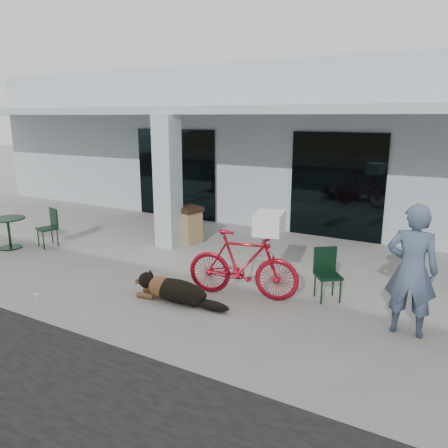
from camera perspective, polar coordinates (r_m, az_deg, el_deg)
The scene contains 15 objects.
ground at distance 8.22m, azimuth -8.23°, elevation -8.28°, with size 80.00×80.00×0.00m, color #A4A19B.
building at distance 15.25m, azimuth 11.65°, elevation 10.50°, with size 22.00×7.00×4.50m, color #A9B7BF.
storefront_glass_left at distance 13.63m, azimuth -6.33°, elevation 6.52°, with size 2.80×0.06×2.70m, color black.
storefront_glass_right at distance 11.47m, azimuth 14.48°, elevation 4.78°, with size 2.40×0.06×2.70m, color black.
column at distance 10.46m, azimuth -7.36°, elevation 5.43°, with size 0.50×0.50×3.12m, color #A9B7BF.
overhang at distance 10.68m, azimuth 3.39°, elevation 14.57°, with size 22.00×2.80×0.18m, color #A9B7BF.
bicycle at distance 7.57m, azimuth 2.45°, elevation -5.31°, with size 0.56×1.97×1.18m, color #A50D1D.
laundry_basket at distance 7.25m, azimuth 5.94°, elevation 0.11°, with size 0.60×0.44×0.36m, color white.
dog at distance 7.53m, azimuth -6.16°, elevation -8.48°, with size 1.35×0.45×0.45m, color black, non-canonical shape.
cup_near_dog at distance 8.27m, azimuth -23.35°, elevation -8.78°, with size 0.09×0.09×0.11m, color white.
cafe_table_near at distance 11.60m, azimuth -26.25°, elevation -1.08°, with size 0.79×0.79×0.74m, color black, non-canonical shape.
cafe_chair_near at distance 11.34m, azimuth -22.12°, elevation -0.50°, with size 0.42×0.46×0.92m, color black, non-canonical shape.
cafe_chair_far_a at distance 7.69m, azimuth 13.44°, elevation -6.52°, with size 0.41×0.44×0.90m, color black, non-canonical shape.
person at distance 6.74m, azimuth 23.30°, elevation -5.57°, with size 0.71×0.46×1.94m, color #435470.
trash_receptacle at distance 10.85m, azimuth -4.56°, elevation -0.13°, with size 0.54×0.54×0.92m, color #94774D, non-canonical shape.
Camera 1 is at (4.72, -5.97, 3.08)m, focal length 35.00 mm.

